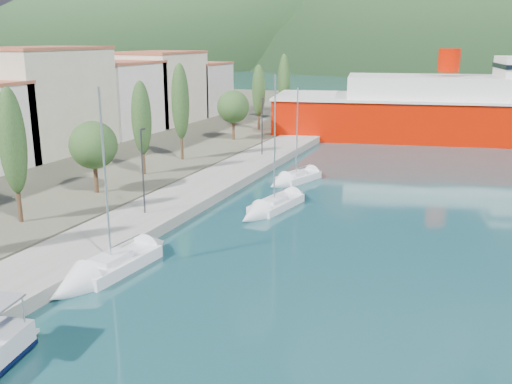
% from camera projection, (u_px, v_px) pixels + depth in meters
% --- Properties ---
extents(ground, '(1400.00, 1400.00, 0.00)m').
position_uv_depth(ground, '(430.00, 95.00, 131.65)').
color(ground, '#19464B').
extents(quay, '(5.00, 88.00, 0.80)m').
position_uv_depth(quay, '(214.00, 183.00, 50.93)').
color(quay, gray).
rests_on(quay, ground).
extents(town_buildings, '(9.20, 69.20, 11.30)m').
position_uv_depth(town_buildings, '(80.00, 102.00, 67.73)').
color(town_buildings, beige).
rests_on(town_buildings, land_strip).
extents(tree_row, '(3.96, 63.81, 10.26)m').
position_uv_depth(tree_row, '(176.00, 113.00, 57.20)').
color(tree_row, '#47301E').
rests_on(tree_row, land_strip).
extents(lamp_posts, '(0.15, 47.79, 6.06)m').
position_uv_depth(lamp_posts, '(138.00, 170.00, 39.56)').
color(lamp_posts, '#2D2D33').
rests_on(lamp_posts, quay).
extents(sailboat_near, '(3.02, 8.10, 11.39)m').
position_uv_depth(sailboat_near, '(92.00, 277.00, 31.19)').
color(sailboat_near, silver).
rests_on(sailboat_near, ground).
extents(sailboat_mid, '(3.30, 7.98, 11.15)m').
position_uv_depth(sailboat_mid, '(264.00, 210.00, 43.24)').
color(sailboat_mid, silver).
rests_on(sailboat_mid, ground).
extents(sailboat_far, '(3.96, 6.77, 9.48)m').
position_uv_depth(sailboat_far, '(288.00, 181.00, 52.05)').
color(sailboat_far, silver).
rests_on(sailboat_far, ground).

